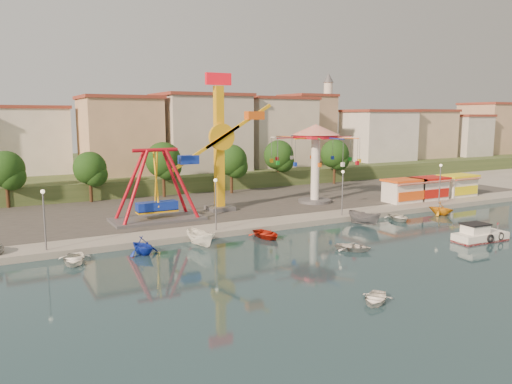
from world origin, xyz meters
TOP-DOWN VIEW (x-y plane):
  - ground at (0.00, 0.00)m, footprint 200.00×200.00m
  - quay_deck at (0.00, 62.00)m, footprint 200.00×100.00m
  - asphalt_pad at (0.00, 30.00)m, footprint 90.00×28.00m
  - hill_terrace at (0.00, 67.00)m, footprint 200.00×60.00m
  - pirate_ship_ride at (-11.81, 20.46)m, footprint 10.00×5.00m
  - kamikaze_tower at (-2.72, 22.52)m, footprint 8.81×3.10m
  - wave_swinger at (10.29, 21.78)m, footprint 11.60×11.60m
  - booth_left at (21.03, 16.49)m, footprint 5.40×3.78m
  - booth_mid at (25.74, 16.49)m, footprint 5.40×3.78m
  - booth_right at (31.69, 16.49)m, footprint 5.40×3.78m
  - lamp_post_0 at (-24.00, 13.00)m, footprint 0.14×0.14m
  - lamp_post_1 at (-8.00, 13.00)m, footprint 0.14×0.14m
  - lamp_post_2 at (8.00, 13.00)m, footprint 0.14×0.14m
  - lamp_post_3 at (24.00, 13.00)m, footprint 0.14×0.14m
  - tree_0 at (-26.00, 36.98)m, footprint 4.60×4.60m
  - tree_1 at (-16.00, 36.24)m, footprint 4.35×4.35m
  - tree_2 at (-6.00, 35.81)m, footprint 5.02×5.02m
  - tree_3 at (4.00, 34.36)m, footprint 4.68×4.68m
  - tree_4 at (14.00, 37.35)m, footprint 4.86×4.86m
  - tree_5 at (24.00, 35.54)m, footprint 4.83×4.83m
  - building_1 at (-21.33, 51.38)m, footprint 12.33×9.01m
  - building_2 at (-8.19, 51.96)m, footprint 11.95×9.28m
  - building_3 at (5.60, 48.80)m, footprint 12.59×10.50m
  - building_4 at (19.07, 52.20)m, footprint 10.75×9.23m
  - building_5 at (32.37, 50.33)m, footprint 12.77×10.96m
  - building_6 at (44.15, 48.77)m, footprint 8.23×8.98m
  - building_7 at (56.03, 53.70)m, footprint 11.59×10.93m
  - building_8 at (69.93, 47.19)m, footprint 12.84×9.28m
  - building_9 at (83.46, 49.95)m, footprint 12.95×9.17m
  - minaret at (36.00, 54.00)m, footprint 2.80×2.80m
  - cabin_motorboat at (13.61, -1.20)m, footprint 5.69×2.46m
  - rowboat_a at (0.61, 1.90)m, footprint 3.82×3.96m
  - rowboat_b at (-6.39, -8.83)m, footprint 3.54×3.38m
  - moored_boat_0 at (-22.25, 9.80)m, footprint 3.35×4.16m
  - moored_boat_1 at (-16.47, 9.80)m, footprint 3.47×3.74m
  - moored_boat_2 at (-10.97, 9.80)m, footprint 2.19×4.33m
  - moored_boat_3 at (-3.93, 9.80)m, footprint 2.93×3.95m
  - moored_boat_5 at (8.65, 9.80)m, footprint 2.57×4.41m
  - moored_boat_6 at (13.84, 9.80)m, footprint 3.54×4.22m
  - moored_boat_7 at (20.79, 9.80)m, footprint 3.44×3.73m

SIDE VIEW (x-z plane):
  - ground at x=0.00m, z-range 0.00..0.00m
  - rowboat_b at x=-6.39m, z-range 0.00..0.60m
  - quay_deck at x=0.00m, z-range 0.00..0.60m
  - rowboat_a at x=0.61m, z-range 0.00..0.67m
  - moored_boat_6 at x=13.84m, z-range 0.00..0.75m
  - moored_boat_0 at x=-22.25m, z-range 0.00..0.76m
  - moored_boat_3 at x=-3.93m, z-range 0.00..0.78m
  - cabin_motorboat at x=13.61m, z-range -0.46..1.51m
  - asphalt_pad at x=0.00m, z-range 0.60..0.61m
  - moored_boat_2 at x=-10.97m, z-range 0.00..1.60m
  - moored_boat_5 at x=8.65m, z-range 0.00..1.60m
  - moored_boat_1 at x=-16.47m, z-range 0.00..1.62m
  - moored_boat_7 at x=20.79m, z-range 0.00..1.64m
  - hill_terrace at x=0.00m, z-range 0.00..3.00m
  - booth_left at x=21.03m, z-range 0.62..3.70m
  - booth_mid at x=25.74m, z-range 0.62..3.70m
  - booth_right at x=31.69m, z-range 0.62..3.70m
  - lamp_post_0 at x=-24.00m, z-range 0.60..5.60m
  - lamp_post_1 at x=-8.00m, z-range 0.60..5.60m
  - lamp_post_2 at x=8.00m, z-range 0.60..5.60m
  - lamp_post_3 at x=24.00m, z-range 0.60..5.60m
  - pirate_ship_ride at x=-11.81m, z-range 0.39..8.39m
  - tree_1 at x=-16.00m, z-range 1.80..8.60m
  - tree_0 at x=-26.00m, z-range 1.87..9.07m
  - tree_3 at x=4.00m, z-range 1.90..9.21m
  - tree_5 at x=24.00m, z-range 1.94..9.48m
  - tree_4 at x=14.00m, z-range 1.95..9.55m
  - tree_2 at x=-6.00m, z-range 1.99..9.84m
  - building_1 at x=-21.33m, z-range 3.00..11.63m
  - building_7 at x=56.03m, z-range 3.00..11.76m
  - building_3 at x=5.60m, z-range 3.00..12.20m
  - building_9 at x=83.46m, z-range 3.00..12.21m
  - building_4 at x=19.07m, z-range 3.00..12.24m
  - wave_swinger at x=10.29m, z-range 3.00..13.40m
  - kamikaze_tower at x=-2.72m, z-range 0.10..16.60m
  - building_5 at x=32.37m, z-range 3.00..14.21m
  - building_2 at x=-8.19m, z-range 3.00..14.23m
  - building_6 at x=44.15m, z-range 3.00..15.36m
  - building_8 at x=69.93m, z-range 3.00..15.58m
  - minaret at x=36.00m, z-range 3.55..21.55m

